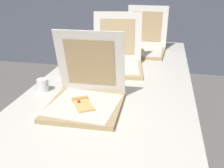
% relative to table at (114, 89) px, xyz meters
% --- Properties ---
extents(table, '(0.91, 2.27, 0.73)m').
position_rel_table_xyz_m(table, '(0.00, 0.00, 0.00)').
color(table, silver).
rests_on(table, ground).
extents(pizza_box_front, '(0.35, 0.36, 0.36)m').
position_rel_table_xyz_m(pizza_box_front, '(-0.08, -0.33, 0.10)').
color(pizza_box_front, tan).
rests_on(pizza_box_front, table).
extents(pizza_box_middle, '(0.40, 0.46, 0.36)m').
position_rel_table_xyz_m(pizza_box_middle, '(-0.04, 0.26, 0.10)').
color(pizza_box_middle, tan).
rests_on(pizza_box_middle, table).
extents(pizza_box_back, '(0.37, 0.42, 0.37)m').
position_rel_table_xyz_m(pizza_box_back, '(0.11, 0.71, 0.10)').
color(pizza_box_back, tan).
rests_on(pizza_box_back, table).
extents(cup_white_near_center, '(0.06, 0.06, 0.07)m').
position_rel_table_xyz_m(cup_white_near_center, '(-0.36, -0.20, 0.08)').
color(cup_white_near_center, white).
rests_on(cup_white_near_center, table).
extents(cup_white_mid, '(0.06, 0.06, 0.07)m').
position_rel_table_xyz_m(cup_white_mid, '(-0.33, 0.04, 0.08)').
color(cup_white_mid, white).
rests_on(cup_white_mid, table).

